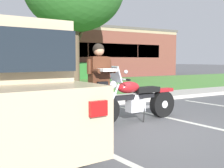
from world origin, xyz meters
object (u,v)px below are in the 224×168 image
object	(u,v)px
hedge_center_right	(76,71)
rider_person	(99,79)
hedge_center_left	(18,72)
motorcycle	(139,99)
handbag	(102,125)
brick_building	(15,52)

from	to	relation	value
hedge_center_right	rider_person	bearing A→B (deg)	-110.30
hedge_center_left	hedge_center_right	distance (m)	3.96
motorcycle	hedge_center_left	world-z (taller)	motorcycle
handbag	brick_building	size ratio (longest dim) A/B	0.01
hedge_center_left	hedge_center_right	world-z (taller)	same
rider_person	hedge_center_left	world-z (taller)	rider_person
brick_building	motorcycle	bearing A→B (deg)	-91.62
rider_person	motorcycle	bearing A→B (deg)	10.00
rider_person	brick_building	bearing A→B (deg)	84.89
brick_building	hedge_center_right	bearing A→B (deg)	-57.26
handbag	brick_building	distance (m)	18.46
handbag	hedge_center_left	world-z (taller)	hedge_center_left
hedge_center_left	handbag	bearing A→B (deg)	-94.06
rider_person	hedge_center_right	bearing A→B (deg)	69.70
motorcycle	hedge_center_right	size ratio (longest dim) A/B	0.68
hedge_center_right	brick_building	size ratio (longest dim) A/B	0.12
rider_person	handbag	xyz separation A→B (m)	(-0.09, -0.29, -0.86)
hedge_center_right	motorcycle	bearing A→B (deg)	-106.13
hedge_center_left	brick_building	xyz separation A→B (m)	(0.76, 4.98, 1.43)
rider_person	hedge_center_right	size ratio (longest dim) A/B	0.52
motorcycle	hedge_center_right	bearing A→B (deg)	73.87
rider_person	handbag	distance (m)	0.91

